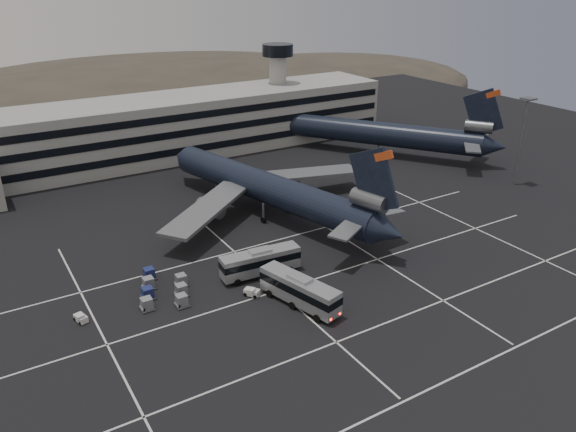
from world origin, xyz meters
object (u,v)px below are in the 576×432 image
at_px(trijet_main, 270,189).
at_px(tug_a, 81,318).
at_px(bus_far, 260,261).
at_px(bus_near, 300,289).
at_px(uld_cluster, 162,289).

relative_size(trijet_main, tug_a, 26.13).
bearing_deg(bus_far, bus_near, -171.50).
bearing_deg(trijet_main, bus_far, -137.67).
relative_size(trijet_main, uld_cluster, 4.83).
bearing_deg(trijet_main, uld_cluster, -162.99).
distance_m(bus_near, uld_cluster, 19.34).
xyz_separation_m(trijet_main, bus_far, (-12.21, -18.41, -2.92)).
bearing_deg(bus_far, trijet_main, -28.68).
bearing_deg(tug_a, uld_cluster, -10.74).
bearing_deg(bus_far, uld_cluster, 85.18).
distance_m(trijet_main, bus_near, 30.66).
height_order(trijet_main, bus_far, trijet_main).
xyz_separation_m(bus_far, tug_a, (-25.48, 1.42, -1.77)).
distance_m(trijet_main, tug_a, 41.61).
xyz_separation_m(bus_far, uld_cluster, (-14.25, 2.43, -1.50)).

